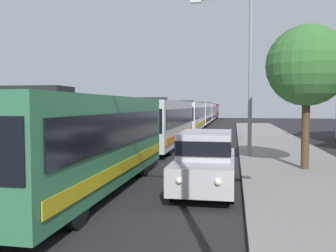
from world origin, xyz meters
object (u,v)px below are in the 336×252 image
Objects in this scene: bus_rear at (207,112)px; box_truck_oncoming at (198,110)px; bus_middle at (188,116)px; bus_tail_end at (211,110)px; bus_second_in_line at (163,122)px; streetlamp_mid at (251,57)px; bus_fourth_in_line at (200,113)px; white_suv at (206,158)px; roadside_tree at (307,66)px; bus_lead at (87,140)px.

box_truck_oncoming is at bearing 100.49° from bus_rear.
bus_middle is 37.35m from bus_tail_end.
bus_second_in_line is at bearing -86.62° from box_truck_oncoming.
bus_middle is 1.33× the size of streetlamp_mid.
bus_second_in_line is 1.08× the size of bus_fourth_in_line.
bus_rear is at bearing -79.51° from box_truck_oncoming.
bus_second_in_line reaches higher than box_truck_oncoming.
bus_second_in_line is 11.82m from white_suv.
roadside_tree reaches higher than bus_fourth_in_line.
bus_second_in_line is at bearing -90.00° from bus_middle.
bus_middle is 22.28m from roadside_tree.
streetlamp_mid is (5.40, -4.01, 3.57)m from bus_second_in_line.
bus_middle is at bearing 98.58° from white_suv.
white_suv is at bearing -84.05° from box_truck_oncoming.
streetlamp_mid reaches higher than bus_middle.
bus_lead is 2.08× the size of white_suv.
bus_lead is at bearing -90.00° from bus_fourth_in_line.
bus_middle is 1.87× the size of roadside_tree.
bus_tail_end is at bearing 90.00° from bus_rear.
white_suv is (3.70, -61.87, -0.66)m from bus_tail_end.
box_truck_oncoming is at bearing 95.95° from white_suv.
bus_rear is at bearing -90.00° from bus_tail_end.
bus_tail_end is 55.05m from streetlamp_mid.
roadside_tree is (7.49, -58.16, 2.68)m from bus_tail_end.
bus_rear is 2.11× the size of white_suv.
bus_tail_end is 6.24m from box_truck_oncoming.
bus_middle is 12.18m from bus_fourth_in_line.
white_suv is (3.70, -49.34, -0.65)m from bus_rear.
box_truck_oncoming is 64.42m from roadside_tree.
bus_fourth_in_line is 30.20m from streetlamp_mid.
bus_lead is at bearing -90.00° from bus_second_in_line.
bus_second_in_line is at bearing -90.00° from bus_tail_end.
white_suv is (3.70, -36.70, -0.66)m from bus_fourth_in_line.
bus_tail_end is at bearing 90.00° from bus_second_in_line.
bus_middle is 18.49m from streetlamp_mid.
streetlamp_mid is at bearing -82.70° from bus_rear.
bus_middle is at bearing -85.57° from box_truck_oncoming.
bus_fourth_in_line is at bearing -90.00° from bus_tail_end.
bus_tail_end is at bearing 97.34° from roadside_tree.
bus_rear is 18.13m from box_truck_oncoming.
bus_second_in_line and bus_middle have the same top height.
bus_second_in_line is at bearing -90.00° from bus_rear.
bus_middle is 24.81m from bus_rear.
bus_rear is at bearing 97.30° from streetlamp_mid.
white_suv is at bearing -84.25° from bus_fourth_in_line.
white_suv is 0.68× the size of box_truck_oncoming.
bus_rear is 12.53m from bus_tail_end.
roadside_tree is at bearing 44.34° from white_suv.
bus_rear is (-0.00, 24.81, -0.00)m from bus_middle.
bus_tail_end is 2.33× the size of white_suv.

